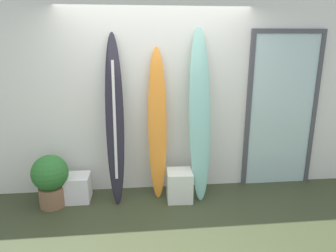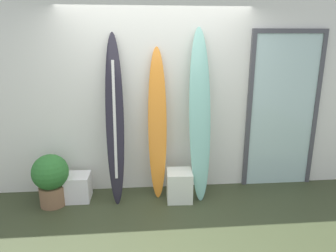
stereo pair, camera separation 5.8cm
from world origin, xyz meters
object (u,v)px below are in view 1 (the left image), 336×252
(display_block_left, at_px, (78,188))
(potted_plant, at_px, (50,178))
(display_block_center, at_px, (180,185))
(surfboard_sunset, at_px, (157,124))
(glass_door, at_px, (282,108))
(surfboard_seafoam, at_px, (200,116))
(surfboard_charcoal, at_px, (115,121))

(display_block_left, relative_size, potted_plant, 0.51)
(display_block_center, xyz_separation_m, potted_plant, (-1.66, 0.01, 0.18))
(surfboard_sunset, distance_m, display_block_left, 1.36)
(glass_door, height_order, potted_plant, glass_door)
(display_block_left, bearing_deg, surfboard_sunset, 4.08)
(surfboard_sunset, relative_size, surfboard_seafoam, 0.89)
(surfboard_sunset, bearing_deg, surfboard_seafoam, -7.55)
(surfboard_charcoal, xyz_separation_m, glass_door, (2.34, 0.24, 0.07))
(display_block_center, bearing_deg, potted_plant, 179.79)
(glass_door, bearing_deg, surfboard_seafoam, -168.56)
(surfboard_charcoal, bearing_deg, surfboard_sunset, 6.90)
(potted_plant, bearing_deg, surfboard_charcoal, 8.81)
(surfboard_seafoam, bearing_deg, potted_plant, -176.39)
(glass_door, relative_size, potted_plant, 3.24)
(surfboard_seafoam, distance_m, potted_plant, 2.07)
(surfboard_charcoal, xyz_separation_m, display_block_left, (-0.53, -0.01, -0.90))
(display_block_left, xyz_separation_m, potted_plant, (-0.30, -0.12, 0.21))
(surfboard_charcoal, height_order, glass_door, glass_door)
(surfboard_seafoam, xyz_separation_m, glass_door, (1.24, 0.25, 0.03))
(surfboard_sunset, distance_m, glass_door, 1.80)
(glass_door, bearing_deg, display_block_center, -165.96)
(surfboard_sunset, bearing_deg, surfboard_charcoal, -173.10)
(surfboard_sunset, height_order, surfboard_seafoam, surfboard_seafoam)
(surfboard_charcoal, relative_size, potted_plant, 3.17)
(surfboard_sunset, distance_m, surfboard_seafoam, 0.57)
(surfboard_charcoal, relative_size, display_block_center, 5.39)
(display_block_center, height_order, potted_plant, potted_plant)
(surfboard_charcoal, xyz_separation_m, display_block_center, (0.82, -0.14, -0.87))
(glass_door, bearing_deg, display_block_left, -174.94)
(surfboard_charcoal, distance_m, surfboard_seafoam, 1.10)
(potted_plant, bearing_deg, display_block_left, 21.39)
(display_block_center, xyz_separation_m, glass_door, (1.51, 0.38, 0.94))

